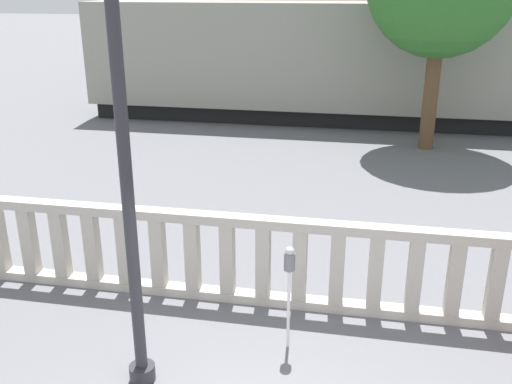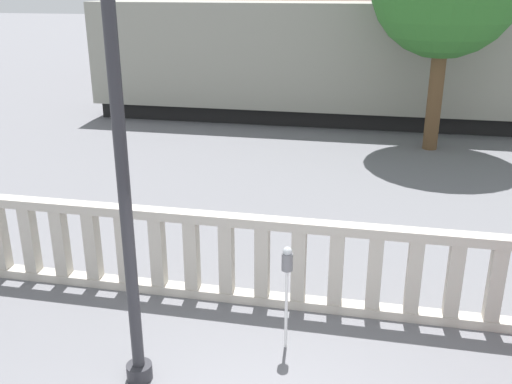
{
  "view_description": "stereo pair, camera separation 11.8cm",
  "coord_description": "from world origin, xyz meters",
  "views": [
    {
      "loc": [
        0.77,
        -4.1,
        4.54
      ],
      "look_at": [
        -0.84,
        4.28,
        1.39
      ],
      "focal_mm": 40.0,
      "sensor_mm": 36.0,
      "label": 1
    },
    {
      "loc": [
        0.89,
        -4.07,
        4.54
      ],
      "look_at": [
        -0.84,
        4.28,
        1.39
      ],
      "focal_mm": 40.0,
      "sensor_mm": 36.0,
      "label": 2
    }
  ],
  "objects": [
    {
      "name": "balustrade",
      "position": [
        -0.0,
        3.28,
        0.69
      ],
      "size": [
        13.91,
        0.24,
        1.38
      ],
      "color": "#BCB5A8",
      "rests_on": "ground"
    },
    {
      "name": "lamppost",
      "position": [
        -1.66,
        1.26,
        4.13
      ],
      "size": [
        0.44,
        0.44,
        6.64
      ],
      "color": "#2D2D33",
      "rests_on": "ground"
    },
    {
      "name": "train_near",
      "position": [
        1.34,
        15.52,
        2.07
      ],
      "size": [
        19.78,
        2.64,
        4.54
      ],
      "color": "black",
      "rests_on": "ground"
    },
    {
      "name": "parking_meter",
      "position": [
        -0.02,
        2.25,
        1.13
      ],
      "size": [
        0.14,
        0.14,
        1.46
      ],
      "color": "silver",
      "rests_on": "ground"
    },
    {
      "name": "train_far",
      "position": [
        -0.4,
        25.4,
        1.94
      ],
      "size": [
        20.39,
        3.12,
        4.28
      ],
      "color": "black",
      "rests_on": "ground"
    }
  ]
}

